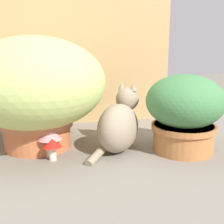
{
  "coord_description": "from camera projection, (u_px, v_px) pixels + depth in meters",
  "views": [
    {
      "loc": [
        -0.19,
        -1.26,
        0.49
      ],
      "look_at": [
        0.1,
        0.04,
        0.18
      ],
      "focal_mm": 48.37,
      "sensor_mm": 36.0,
      "label": 1
    }
  ],
  "objects": [
    {
      "name": "leafy_planter",
      "position": [
        185.0,
        111.0,
        1.35
      ],
      "size": [
        0.35,
        0.35,
        0.35
      ],
      "color": "#B4713C",
      "rests_on": "ground"
    },
    {
      "name": "grass_planter",
      "position": [
        35.0,
        87.0,
        1.38
      ],
      "size": [
        0.65,
        0.65,
        0.52
      ],
      "color": "#C1683E",
      "rests_on": "ground"
    },
    {
      "name": "cat",
      "position": [
        119.0,
        125.0,
        1.37
      ],
      "size": [
        0.32,
        0.32,
        0.32
      ],
      "color": "gray",
      "rests_on": "ground"
    },
    {
      "name": "mushroom_ornament_red",
      "position": [
        52.0,
        145.0,
        1.27
      ],
      "size": [
        0.08,
        0.08,
        0.09
      ],
      "color": "silver",
      "rests_on": "ground"
    },
    {
      "name": "mushroom_ornament_pink",
      "position": [
        49.0,
        135.0,
        1.3
      ],
      "size": [
        0.11,
        0.11,
        0.13
      ],
      "color": "silver",
      "rests_on": "ground"
    },
    {
      "name": "ground_plane",
      "position": [
        93.0,
        154.0,
        1.35
      ],
      "size": [
        6.0,
        6.0,
        0.0
      ],
      "primitive_type": "plane",
      "color": "gray"
    },
    {
      "name": "cardboard_backdrop",
      "position": [
        68.0,
        54.0,
        1.78
      ],
      "size": [
        1.25,
        0.03,
        0.85
      ],
      "primitive_type": "cube",
      "color": "tan",
      "rests_on": "ground"
    }
  ]
}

